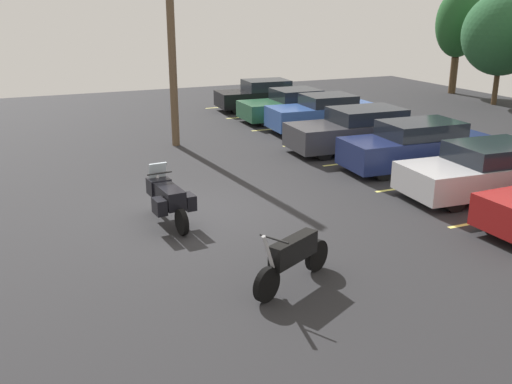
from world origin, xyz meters
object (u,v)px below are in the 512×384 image
object	(u,v)px
car_navy	(417,146)
car_silver	(487,170)
motorcycle_touring	(168,198)
car_charcoal	(357,130)
car_black	(263,95)
car_blue	(324,114)
car_green	(290,106)
motorcycle_second	(293,257)
utility_pole	(171,40)

from	to	relation	value
car_navy	car_silver	bearing A→B (deg)	1.04
motorcycle_touring	car_charcoal	bearing A→B (deg)	118.05
car_black	car_blue	world-z (taller)	car_blue
motorcycle_touring	car_green	distance (m)	13.14
car_green	motorcycle_second	bearing A→B (deg)	-26.61
car_blue	utility_pole	distance (m)	6.99
car_green	car_silver	bearing A→B (deg)	0.78
utility_pole	car_blue	bearing A→B (deg)	89.35
car_blue	car_navy	size ratio (longest dim) A/B	0.96
car_blue	car_silver	xyz separation A→B (m)	(9.02, -0.13, -0.04)
car_black	utility_pole	xyz separation A→B (m)	(5.59, -6.06, 3.09)
car_blue	car_charcoal	world-z (taller)	same
motorcycle_touring	car_charcoal	distance (m)	9.16
motorcycle_second	car_green	distance (m)	15.90
car_silver	car_green	bearing A→B (deg)	-179.22
motorcycle_touring	car_charcoal	world-z (taller)	car_charcoal
car_charcoal	car_green	bearing A→B (deg)	177.17
motorcycle_second	utility_pole	size ratio (longest dim) A/B	0.28
car_blue	car_green	bearing A→B (deg)	-173.55
motorcycle_second	car_blue	distance (m)	13.82
car_navy	car_black	bearing A→B (deg)	-179.83
car_black	car_charcoal	xyz separation A→B (m)	(8.94, -0.36, 0.02)
car_charcoal	utility_pole	xyz separation A→B (m)	(-3.34, -5.71, 3.06)
car_black	car_silver	distance (m)	14.68
motorcycle_second	car_navy	size ratio (longest dim) A/B	0.42
car_navy	utility_pole	distance (m)	9.20
motorcycle_touring	car_silver	size ratio (longest dim) A/B	0.45
motorcycle_second	car_silver	size ratio (longest dim) A/B	0.42
car_blue	utility_pole	bearing A→B (deg)	-90.65
car_green	utility_pole	xyz separation A→B (m)	(2.48, -5.99, 3.13)
motorcycle_touring	car_navy	distance (m)	8.61
car_silver	motorcycle_touring	bearing A→B (deg)	-99.57
motorcycle_second	utility_pole	bearing A→B (deg)	174.51
car_navy	car_silver	size ratio (longest dim) A/B	1.01
car_green	car_silver	distance (m)	11.57
car_navy	car_silver	distance (m)	2.92
motorcycle_second	car_green	world-z (taller)	car_green
car_black	car_green	size ratio (longest dim) A/B	1.05
motorcycle_second	car_green	bearing A→B (deg)	153.39
motorcycle_second	car_silver	xyz separation A→B (m)	(-2.65, 7.28, 0.14)
car_black	utility_pole	bearing A→B (deg)	-47.32
car_navy	motorcycle_second	bearing A→B (deg)	-52.37
motorcycle_touring	car_black	distance (m)	15.71
motorcycle_touring	utility_pole	bearing A→B (deg)	162.72
motorcycle_second	car_black	xyz separation A→B (m)	(-17.33, 7.19, 0.15)
car_black	car_green	bearing A→B (deg)	-1.26
car_charcoal	car_silver	bearing A→B (deg)	4.42
car_black	car_silver	world-z (taller)	car_black
car_blue	car_charcoal	distance (m)	3.32
car_blue	utility_pole	size ratio (longest dim) A/B	0.63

